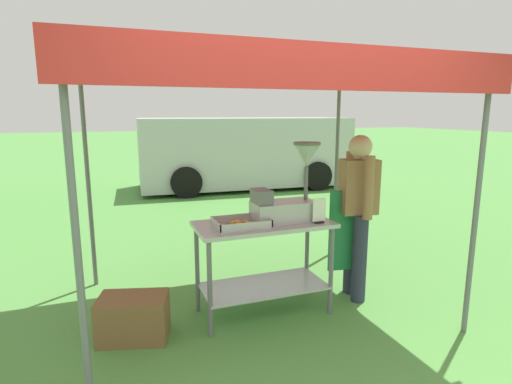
{
  "coord_description": "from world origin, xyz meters",
  "views": [
    {
      "loc": [
        -1.22,
        -2.21,
        1.81
      ],
      "look_at": [
        0.06,
        1.26,
        1.1
      ],
      "focal_mm": 28.71,
      "sensor_mm": 36.0,
      "label": 1
    }
  ],
  "objects_px": {
    "stall_canopy": "(260,72)",
    "donut_tray": "(242,224)",
    "donut_fryer": "(288,195)",
    "donut_cart": "(264,248)",
    "menu_sign": "(319,213)",
    "supply_crate": "(133,318)",
    "van_silver": "(243,152)",
    "vendor": "(357,209)"
  },
  "relations": [
    {
      "from": "stall_canopy",
      "to": "menu_sign",
      "type": "xyz_separation_m",
      "value": [
        0.45,
        -0.28,
        -1.2
      ]
    },
    {
      "from": "menu_sign",
      "to": "vendor",
      "type": "height_order",
      "value": "vendor"
    },
    {
      "from": "donut_cart",
      "to": "donut_tray",
      "type": "relative_size",
      "value": 2.65
    },
    {
      "from": "donut_tray",
      "to": "menu_sign",
      "type": "height_order",
      "value": "menu_sign"
    },
    {
      "from": "menu_sign",
      "to": "donut_cart",
      "type": "bearing_deg",
      "value": 158.02
    },
    {
      "from": "stall_canopy",
      "to": "donut_tray",
      "type": "distance_m",
      "value": 1.3
    },
    {
      "from": "donut_cart",
      "to": "donut_fryer",
      "type": "height_order",
      "value": "donut_fryer"
    },
    {
      "from": "supply_crate",
      "to": "donut_tray",
      "type": "bearing_deg",
      "value": 0.03
    },
    {
      "from": "stall_canopy",
      "to": "donut_tray",
      "type": "relative_size",
      "value": 6.79
    },
    {
      "from": "vendor",
      "to": "van_silver",
      "type": "relative_size",
      "value": 0.32
    },
    {
      "from": "menu_sign",
      "to": "supply_crate",
      "type": "relative_size",
      "value": 0.36
    },
    {
      "from": "menu_sign",
      "to": "supply_crate",
      "type": "xyz_separation_m",
      "value": [
        -1.6,
        0.13,
        -0.77
      ]
    },
    {
      "from": "donut_tray",
      "to": "vendor",
      "type": "bearing_deg",
      "value": 2.25
    },
    {
      "from": "vendor",
      "to": "stall_canopy",
      "type": "bearing_deg",
      "value": 174.17
    },
    {
      "from": "donut_cart",
      "to": "van_silver",
      "type": "distance_m",
      "value": 6.55
    },
    {
      "from": "stall_canopy",
      "to": "supply_crate",
      "type": "relative_size",
      "value": 5.05
    },
    {
      "from": "donut_cart",
      "to": "donut_fryer",
      "type": "xyz_separation_m",
      "value": [
        0.23,
        -0.01,
        0.47
      ]
    },
    {
      "from": "vendor",
      "to": "donut_fryer",
      "type": "bearing_deg",
      "value": -179.32
    },
    {
      "from": "stall_canopy",
      "to": "donut_fryer",
      "type": "bearing_deg",
      "value": -25.29
    },
    {
      "from": "donut_fryer",
      "to": "menu_sign",
      "type": "height_order",
      "value": "donut_fryer"
    },
    {
      "from": "stall_canopy",
      "to": "supply_crate",
      "type": "distance_m",
      "value": 2.29
    },
    {
      "from": "vendor",
      "to": "supply_crate",
      "type": "xyz_separation_m",
      "value": [
        -2.12,
        -0.05,
        -0.72
      ]
    },
    {
      "from": "donut_fryer",
      "to": "supply_crate",
      "type": "distance_m",
      "value": 1.66
    },
    {
      "from": "van_silver",
      "to": "stall_canopy",
      "type": "bearing_deg",
      "value": -107.27
    },
    {
      "from": "donut_fryer",
      "to": "menu_sign",
      "type": "relative_size",
      "value": 3.13
    },
    {
      "from": "donut_fryer",
      "to": "van_silver",
      "type": "bearing_deg",
      "value": 74.93
    },
    {
      "from": "donut_fryer",
      "to": "donut_tray",
      "type": "bearing_deg",
      "value": -175.17
    },
    {
      "from": "menu_sign",
      "to": "van_silver",
      "type": "xyz_separation_m",
      "value": [
        1.47,
        6.44,
        -0.07
      ]
    },
    {
      "from": "donut_cart",
      "to": "supply_crate",
      "type": "relative_size",
      "value": 1.97
    },
    {
      "from": "stall_canopy",
      "to": "van_silver",
      "type": "height_order",
      "value": "stall_canopy"
    },
    {
      "from": "vendor",
      "to": "van_silver",
      "type": "height_order",
      "value": "van_silver"
    },
    {
      "from": "donut_tray",
      "to": "menu_sign",
      "type": "xyz_separation_m",
      "value": [
        0.67,
        -0.13,
        0.07
      ]
    },
    {
      "from": "stall_canopy",
      "to": "menu_sign",
      "type": "height_order",
      "value": "stall_canopy"
    },
    {
      "from": "menu_sign",
      "to": "donut_tray",
      "type": "bearing_deg",
      "value": 168.7
    },
    {
      "from": "menu_sign",
      "to": "donut_fryer",
      "type": "bearing_deg",
      "value": 142.35
    },
    {
      "from": "van_silver",
      "to": "vendor",
      "type": "bearing_deg",
      "value": -98.63
    },
    {
      "from": "donut_cart",
      "to": "donut_fryer",
      "type": "distance_m",
      "value": 0.52
    },
    {
      "from": "donut_tray",
      "to": "supply_crate",
      "type": "distance_m",
      "value": 1.16
    },
    {
      "from": "van_silver",
      "to": "donut_cart",
      "type": "bearing_deg",
      "value": -107.01
    },
    {
      "from": "donut_cart",
      "to": "van_silver",
      "type": "xyz_separation_m",
      "value": [
        1.92,
        6.26,
        0.26
      ]
    },
    {
      "from": "donut_tray",
      "to": "donut_fryer",
      "type": "relative_size",
      "value": 0.66
    },
    {
      "from": "van_silver",
      "to": "donut_fryer",
      "type": "bearing_deg",
      "value": -105.07
    }
  ]
}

